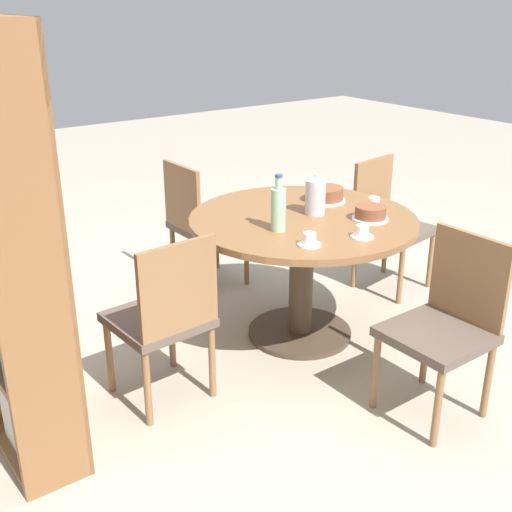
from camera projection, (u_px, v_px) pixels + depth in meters
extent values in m
plane|color=#B2A893|center=(300.00, 334.00, 3.75)|extent=(14.00, 14.00, 0.00)
cylinder|color=#473828|center=(300.00, 332.00, 3.74)|extent=(0.60, 0.60, 0.03)
cylinder|color=#473828|center=(301.00, 278.00, 3.61)|extent=(0.14, 0.14, 0.66)
cylinder|color=brown|center=(303.00, 220.00, 3.48)|extent=(1.24, 1.24, 0.04)
cylinder|color=olive|center=(376.00, 372.00, 3.01)|extent=(0.03, 0.03, 0.39)
cylinder|color=olive|center=(437.00, 408.00, 2.74)|extent=(0.03, 0.03, 0.39)
cylinder|color=olive|center=(426.00, 349.00, 3.21)|extent=(0.03, 0.03, 0.39)
cylinder|color=olive|center=(488.00, 380.00, 2.94)|extent=(0.03, 0.03, 0.39)
cube|color=brown|center=(436.00, 335.00, 2.90)|extent=(0.42, 0.42, 0.04)
cube|color=olive|center=(469.00, 278.00, 2.92)|extent=(0.40, 0.03, 0.42)
cylinder|color=olive|center=(401.00, 276.00, 4.05)|extent=(0.03, 0.03, 0.39)
cylinder|color=olive|center=(430.00, 260.00, 4.29)|extent=(0.03, 0.03, 0.39)
cylinder|color=olive|center=(355.00, 260.00, 4.29)|extent=(0.03, 0.03, 0.39)
cylinder|color=olive|center=(385.00, 247.00, 4.53)|extent=(0.03, 0.03, 0.39)
cube|color=brown|center=(395.00, 230.00, 4.21)|extent=(0.48, 0.48, 0.04)
cube|color=olive|center=(373.00, 190.00, 4.25)|extent=(0.09, 0.40, 0.42)
cylinder|color=olive|center=(247.00, 258.00, 4.33)|extent=(0.03, 0.03, 0.39)
cylinder|color=olive|center=(217.00, 243.00, 4.60)|extent=(0.03, 0.03, 0.39)
cylinder|color=olive|center=(202.00, 270.00, 4.13)|extent=(0.03, 0.03, 0.39)
cylinder|color=olive|center=(173.00, 254.00, 4.39)|extent=(0.03, 0.03, 0.39)
cube|color=brown|center=(209.00, 226.00, 4.28)|extent=(0.43, 0.43, 0.04)
cube|color=olive|center=(182.00, 198.00, 4.08)|extent=(0.40, 0.03, 0.42)
cylinder|color=olive|center=(172.00, 334.00, 3.35)|extent=(0.03, 0.03, 0.39)
cylinder|color=olive|center=(109.00, 356.00, 3.14)|extent=(0.03, 0.03, 0.39)
cylinder|color=olive|center=(212.00, 361.00, 3.10)|extent=(0.03, 0.03, 0.39)
cylinder|color=olive|center=(147.00, 388.00, 2.88)|extent=(0.03, 0.03, 0.39)
cube|color=brown|center=(158.00, 319.00, 3.04)|extent=(0.44, 0.44, 0.04)
cube|color=olive|center=(179.00, 288.00, 2.81)|extent=(0.05, 0.40, 0.42)
cube|color=brown|center=(32.00, 286.00, 2.25)|extent=(0.04, 0.28, 1.77)
cube|color=brown|center=(25.00, 240.00, 2.68)|extent=(0.99, 0.02, 1.77)
cube|color=brown|center=(22.00, 423.00, 2.93)|extent=(0.91, 0.27, 0.04)
cube|color=brown|center=(9.00, 342.00, 2.77)|extent=(0.91, 0.27, 0.04)
cube|color=orange|center=(3.00, 363.00, 3.07)|extent=(0.39, 0.21, 0.33)
cube|color=beige|center=(39.00, 412.00, 2.67)|extent=(0.39, 0.21, 0.38)
cube|color=#234793|center=(28.00, 334.00, 2.52)|extent=(0.36, 0.21, 0.28)
cube|color=teal|center=(12.00, 222.00, 2.33)|extent=(0.34, 0.21, 0.33)
cylinder|color=silver|center=(315.00, 197.00, 3.49)|extent=(0.11, 0.11, 0.19)
cone|color=silver|center=(315.00, 178.00, 3.45)|extent=(0.10, 0.10, 0.02)
sphere|color=silver|center=(315.00, 175.00, 3.44)|extent=(0.02, 0.02, 0.02)
cylinder|color=#99C6A3|center=(278.00, 210.00, 3.23)|extent=(0.08, 0.08, 0.22)
cylinder|color=#99C6A3|center=(279.00, 183.00, 3.18)|extent=(0.03, 0.03, 0.06)
cylinder|color=#2D5184|center=(279.00, 176.00, 3.16)|extent=(0.04, 0.04, 0.01)
cylinder|color=white|center=(325.00, 200.00, 3.74)|extent=(0.24, 0.24, 0.01)
cylinder|color=brown|center=(325.00, 193.00, 3.72)|extent=(0.21, 0.21, 0.07)
cylinder|color=white|center=(370.00, 219.00, 3.43)|extent=(0.19, 0.19, 0.01)
cylinder|color=brown|center=(371.00, 212.00, 3.41)|extent=(0.16, 0.16, 0.06)
cylinder|color=white|center=(362.00, 237.00, 3.18)|extent=(0.12, 0.12, 0.01)
cylinder|color=white|center=(362.00, 231.00, 3.16)|extent=(0.06, 0.06, 0.06)
cylinder|color=white|center=(374.00, 207.00, 3.62)|extent=(0.12, 0.12, 0.01)
cylinder|color=white|center=(374.00, 202.00, 3.60)|extent=(0.06, 0.06, 0.06)
cylinder|color=white|center=(309.00, 245.00, 3.07)|extent=(0.12, 0.12, 0.01)
cylinder|color=white|center=(310.00, 238.00, 3.06)|extent=(0.06, 0.06, 0.06)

